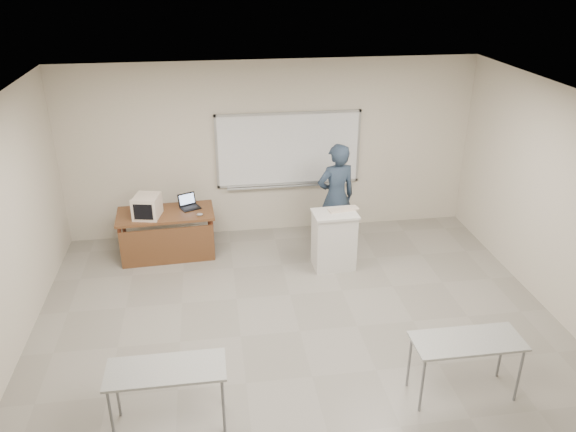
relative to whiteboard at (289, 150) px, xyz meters
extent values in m
cube|color=gray|center=(-0.30, -3.97, -1.49)|extent=(7.00, 8.00, 0.01)
cube|color=white|center=(0.00, 0.00, 0.02)|extent=(2.40, 0.03, 1.20)
cube|color=#B7BABC|center=(0.00, 0.00, 0.64)|extent=(2.48, 0.04, 0.04)
cube|color=#B7BABC|center=(0.00, 0.00, -0.60)|extent=(2.48, 0.04, 0.04)
cube|color=#B7BABC|center=(-1.22, 0.00, 0.02)|extent=(0.04, 0.04, 1.28)
cube|color=#B7BABC|center=(1.22, 0.00, 0.02)|extent=(0.04, 0.04, 1.28)
cube|color=#B7BABC|center=(0.00, -0.05, -0.64)|extent=(2.16, 0.07, 0.02)
cube|color=#ACADA7|center=(-1.90, -4.47, -0.77)|extent=(1.20, 0.50, 0.03)
cylinder|color=slate|center=(-2.45, -4.67, -1.13)|extent=(0.03, 0.03, 0.70)
cylinder|color=slate|center=(-1.35, -4.67, -1.13)|extent=(0.03, 0.03, 0.70)
cylinder|color=slate|center=(-2.45, -4.27, -1.13)|extent=(0.03, 0.03, 0.70)
cylinder|color=slate|center=(-1.35, -4.27, -1.13)|extent=(0.03, 0.03, 0.70)
cube|color=#ACADA7|center=(1.30, -4.47, -0.77)|extent=(1.20, 0.50, 0.03)
cylinder|color=slate|center=(0.75, -4.67, -1.13)|extent=(0.03, 0.03, 0.70)
cylinder|color=slate|center=(1.85, -4.67, -1.13)|extent=(0.03, 0.03, 0.70)
cylinder|color=slate|center=(0.75, -4.27, -1.13)|extent=(0.03, 0.03, 0.70)
cylinder|color=slate|center=(1.85, -4.27, -1.13)|extent=(0.03, 0.03, 0.70)
cube|color=brown|center=(-2.10, -0.67, -0.75)|extent=(1.53, 0.77, 0.04)
cube|color=brown|center=(-2.10, -1.03, -1.17)|extent=(1.46, 0.03, 0.63)
cylinder|color=#4C2112|center=(-2.81, -0.99, -1.13)|extent=(0.06, 0.06, 0.71)
cylinder|color=#4C2112|center=(-1.39, -0.99, -1.13)|extent=(0.06, 0.06, 0.71)
cylinder|color=#4C2112|center=(-2.81, -0.34, -1.13)|extent=(0.06, 0.06, 0.71)
cylinder|color=#4C2112|center=(-1.39, -0.34, -1.13)|extent=(0.06, 0.06, 0.71)
cube|color=white|center=(0.50, -1.47, -1.03)|extent=(0.63, 0.45, 0.90)
cube|color=white|center=(0.50, -1.47, -0.56)|extent=(0.67, 0.49, 0.04)
cube|color=beige|center=(-2.35, -0.77, -0.56)|extent=(0.37, 0.39, 0.35)
cube|color=beige|center=(-2.35, -0.98, -0.56)|extent=(0.39, 0.04, 0.37)
cube|color=black|center=(-2.35, -1.00, -0.56)|extent=(0.30, 0.01, 0.25)
cube|color=black|center=(-1.70, -0.57, -0.72)|extent=(0.30, 0.22, 0.02)
cube|color=black|center=(-1.70, -0.58, -0.71)|extent=(0.24, 0.13, 0.01)
cube|color=black|center=(-1.70, -0.43, -0.61)|extent=(0.30, 0.07, 0.20)
cube|color=#A5C1F6|center=(-1.70, -0.44, -0.61)|extent=(0.25, 0.05, 0.16)
ellipsoid|color=gray|center=(-1.55, -0.87, -0.71)|extent=(0.12, 0.10, 0.04)
cube|color=beige|center=(0.65, -1.39, -0.53)|extent=(0.49, 0.24, 0.03)
imported|color=black|center=(0.66, -0.82, -0.57)|extent=(0.74, 0.57, 1.82)
camera|label=1|loc=(-1.33, -9.05, 3.00)|focal=35.00mm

